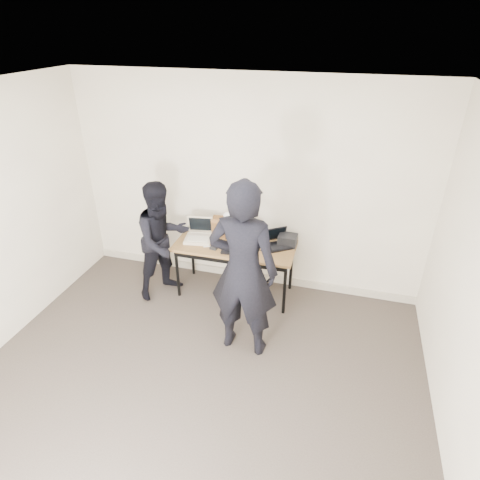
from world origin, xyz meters
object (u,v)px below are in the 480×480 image
at_px(desk, 235,249).
at_px(person_observer, 163,240).
at_px(person_typist, 243,271).
at_px(laptop_beige, 199,235).
at_px(leather_satchel, 226,226).
at_px(laptop_right, 278,242).
at_px(equipment_box, 288,240).
at_px(laptop_center, 238,243).

distance_m(desk, person_observer, 0.90).
bearing_deg(person_observer, person_typist, -86.54).
distance_m(laptop_beige, leather_satchel, 0.37).
distance_m(laptop_right, leather_satchel, 0.70).
distance_m(desk, laptop_right, 0.54).
distance_m(laptop_beige, equipment_box, 1.13).
relative_size(desk, person_typist, 0.77).
bearing_deg(desk, laptop_beige, 175.67).
xyz_separation_m(laptop_center, person_typist, (0.31, -0.88, 0.20)).
bearing_deg(person_typist, laptop_right, -96.34).
relative_size(laptop_center, equipment_box, 1.76).
height_order(laptop_right, leather_satchel, leather_satchel).
relative_size(laptop_beige, person_observer, 0.25).
distance_m(laptop_right, person_typist, 1.09).
bearing_deg(person_typist, equipment_box, -101.66).
relative_size(desk, laptop_beige, 3.98).
relative_size(person_typist, person_observer, 1.28).
bearing_deg(laptop_beige, equipment_box, -0.85).
bearing_deg(equipment_box, leather_satchel, 177.47).
relative_size(laptop_center, leather_satchel, 1.05).
height_order(person_typist, person_observer, person_typist).
distance_m(equipment_box, person_typist, 1.16).
relative_size(leather_satchel, equipment_box, 1.67).
bearing_deg(leather_satchel, desk, -59.21).
xyz_separation_m(leather_satchel, person_typist, (0.54, -1.15, 0.13)).
relative_size(laptop_right, leather_satchel, 1.06).
height_order(desk, laptop_beige, laptop_beige).
bearing_deg(equipment_box, laptop_right, -155.65).
xyz_separation_m(desk, person_typist, (0.36, -0.92, 0.32)).
relative_size(desk, leather_satchel, 3.97).
bearing_deg(laptop_right, desk, 159.56).
bearing_deg(person_observer, laptop_beige, -25.42).
distance_m(desk, equipment_box, 0.67).
distance_m(desk, laptop_center, 0.14).
height_order(laptop_center, leather_satchel, laptop_center).
distance_m(equipment_box, person_observer, 1.56).
bearing_deg(equipment_box, person_typist, -103.63).
distance_m(laptop_beige, laptop_center, 0.54).
bearing_deg(leather_satchel, person_observer, -155.71).
height_order(equipment_box, person_typist, person_typist).
bearing_deg(person_observer, equipment_box, -41.68).
relative_size(laptop_beige, laptop_center, 0.95).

